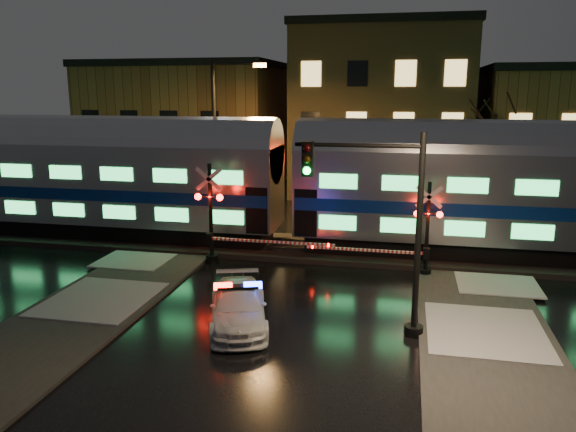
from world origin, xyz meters
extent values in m
plane|color=black|center=(0.00, 0.00, 0.00)|extent=(120.00, 120.00, 0.00)
cube|color=black|center=(0.00, 5.00, 0.12)|extent=(90.00, 4.20, 0.24)
cube|color=#2D2D2D|center=(-6.50, -6.00, 0.06)|extent=(4.00, 20.00, 0.12)
cube|color=#2D2D2D|center=(6.50, -6.00, 0.06)|extent=(4.00, 20.00, 0.12)
cube|color=brown|center=(-13.00, 22.00, 4.50)|extent=(14.00, 10.00, 9.00)
cube|color=brown|center=(2.00, 22.50, 5.75)|extent=(12.00, 11.00, 11.50)
cube|color=brown|center=(15.00, 22.00, 4.25)|extent=(12.00, 10.00, 8.50)
cube|color=black|center=(-14.39, 5.00, 0.64)|extent=(24.00, 2.40, 0.80)
cube|color=#B7BAC1|center=(-14.39, 5.00, 2.94)|extent=(25.00, 3.05, 3.80)
cube|color=navy|center=(-14.39, 5.00, 2.54)|extent=(24.75, 3.09, 0.55)
cube|color=#3BE26C|center=(-14.39, 3.45, 1.79)|extent=(21.00, 0.05, 0.62)
cube|color=#3BE26C|center=(-14.39, 3.45, 3.59)|extent=(21.00, 0.05, 0.62)
cylinder|color=#B7BAC1|center=(-14.39, 5.00, 4.64)|extent=(25.00, 3.05, 3.05)
imported|color=silver|center=(-1.12, -3.87, 0.63)|extent=(2.97, 4.64, 1.25)
cube|color=black|center=(-1.12, -3.87, 1.29)|extent=(1.34, 0.71, 0.08)
cube|color=#FF0C05|center=(-1.56, -4.01, 1.33)|extent=(0.63, 0.45, 0.15)
cube|color=#1426FF|center=(-0.67, -3.73, 1.33)|extent=(0.63, 0.45, 0.15)
cylinder|color=black|center=(4.83, 2.40, 0.14)|extent=(0.48, 0.48, 0.29)
cylinder|color=black|center=(4.83, 2.40, 1.93)|extent=(0.15, 0.15, 3.85)
sphere|color=#FF0C05|center=(4.40, 2.22, 2.60)|extent=(0.25, 0.25, 0.25)
sphere|color=#FF0C05|center=(5.27, 2.22, 2.60)|extent=(0.25, 0.25, 0.25)
cube|color=white|center=(2.42, 2.15, 1.01)|extent=(4.82, 0.10, 0.10)
cube|color=black|center=(4.83, 2.15, 1.01)|extent=(0.25, 0.30, 0.45)
cylinder|color=black|center=(-4.23, 2.40, 0.16)|extent=(0.54, 0.54, 0.33)
cylinder|color=black|center=(-4.23, 2.40, 2.17)|extent=(0.17, 0.17, 4.33)
sphere|color=#FF0C05|center=(-4.72, 2.22, 2.93)|extent=(0.28, 0.28, 0.28)
sphere|color=#FF0C05|center=(-3.74, 2.22, 2.93)|extent=(0.28, 0.28, 0.28)
cube|color=white|center=(-1.52, 2.15, 1.14)|extent=(5.42, 0.10, 0.10)
cube|color=black|center=(-4.23, 2.15, 1.14)|extent=(0.25, 0.30, 0.45)
cylinder|color=black|center=(4.34, -3.50, 0.15)|extent=(0.58, 0.58, 0.31)
cylinder|color=black|center=(4.34, -3.50, 3.09)|extent=(0.19, 0.19, 6.18)
cylinder|color=black|center=(2.49, -3.50, 5.77)|extent=(3.71, 0.12, 0.12)
cube|color=black|center=(1.05, -3.65, 5.36)|extent=(0.33, 0.29, 1.03)
sphere|color=#0CFF3F|center=(1.05, -3.81, 5.03)|extent=(0.23, 0.23, 0.23)
cylinder|color=black|center=(-6.29, 9.00, 4.47)|extent=(0.22, 0.22, 8.95)
cylinder|color=black|center=(-4.95, 9.00, 8.73)|extent=(2.68, 0.13, 0.13)
cube|color=orange|center=(-3.72, 9.00, 8.61)|extent=(0.62, 0.31, 0.20)
camera|label=1|loc=(3.90, -19.92, 7.31)|focal=35.00mm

